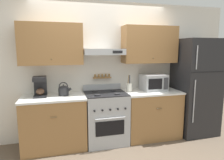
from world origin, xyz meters
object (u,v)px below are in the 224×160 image
Objects in this scene: refrigerator at (195,87)px; utensil_crock at (129,87)px; stove_range at (106,117)px; coffee_maker at (40,86)px; microwave at (153,82)px; tea_kettle at (64,90)px.

refrigerator reaches higher than utensil_crock.
stove_range is 1.26m from coffee_maker.
refrigerator is (1.82, -0.03, 0.48)m from stove_range.
microwave is 1.44× the size of utensil_crock.
utensil_crock is (-0.50, -0.02, -0.07)m from microwave.
coffee_maker is at bearing 174.79° from tea_kettle.
refrigerator reaches higher than stove_range.
tea_kettle is 1.68m from microwave.
refrigerator is 5.57× the size of coffee_maker.
stove_range is 0.70m from utensil_crock.
microwave is at bearing 0.61° from tea_kettle.
refrigerator is 6.01× the size of utensil_crock.
stove_range is 1.89m from refrigerator.
refrigerator is at bearing -2.10° from tea_kettle.
coffee_maker is 2.06m from microwave.
refrigerator is 4.19× the size of microwave.
tea_kettle is at bearing -180.00° from utensil_crock.
microwave is at bearing -0.46° from coffee_maker.
utensil_crock is (1.19, 0.00, -0.00)m from tea_kettle.
coffee_maker is 1.08× the size of utensil_crock.
coffee_maker is (-2.93, 0.13, 0.13)m from refrigerator.
utensil_crock reaches higher than stove_range.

